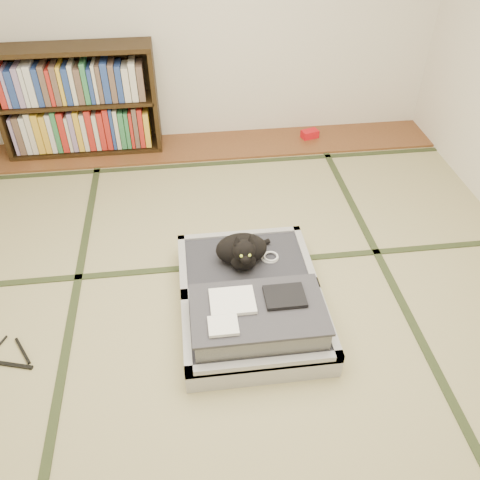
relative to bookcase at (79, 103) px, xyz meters
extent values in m
plane|color=tan|center=(1.10, -2.07, -0.45)|extent=(4.50, 4.50, 0.00)
cube|color=brown|center=(1.10, -0.07, -0.44)|extent=(4.00, 0.50, 0.02)
cube|color=red|center=(2.01, -0.04, -0.40)|extent=(0.17, 0.13, 0.07)
cube|color=#2D381E|center=(0.10, -2.07, -0.45)|extent=(0.05, 4.50, 0.01)
cube|color=#2D381E|center=(2.10, -2.07, -0.45)|extent=(0.05, 4.50, 0.01)
cube|color=#2D381E|center=(1.10, -1.67, -0.45)|extent=(4.00, 0.05, 0.01)
cube|color=#2D381E|center=(1.10, -0.37, -0.45)|extent=(4.00, 0.05, 0.01)
cube|color=black|center=(-0.63, 0.00, 0.02)|extent=(0.04, 0.30, 0.84)
cube|color=black|center=(0.63, 0.00, 0.02)|extent=(0.04, 0.30, 0.84)
cube|color=black|center=(0.00, 0.00, -0.42)|extent=(1.30, 0.30, 0.04)
cube|color=black|center=(0.00, 0.00, 0.46)|extent=(1.30, 0.30, 0.04)
cube|color=black|center=(0.00, 0.00, 0.02)|extent=(1.25, 0.30, 0.03)
cube|color=black|center=(0.00, 0.14, 0.02)|extent=(1.30, 0.02, 0.84)
cube|color=gray|center=(0.00, -0.02, -0.20)|extent=(1.17, 0.21, 0.35)
cube|color=gray|center=(0.00, -0.02, 0.21)|extent=(1.17, 0.21, 0.32)
cube|color=#ADADB2|center=(1.17, -2.35, -0.38)|extent=(0.82, 0.55, 0.14)
cube|color=#2B2B32|center=(1.17, -2.35, -0.34)|extent=(0.73, 0.46, 0.11)
cube|color=#ADADB2|center=(1.17, -2.60, -0.30)|extent=(0.82, 0.04, 0.05)
cube|color=#ADADB2|center=(1.17, -2.10, -0.30)|extent=(0.82, 0.04, 0.05)
cube|color=#ADADB2|center=(0.78, -2.35, -0.30)|extent=(0.04, 0.55, 0.05)
cube|color=#ADADB2|center=(1.55, -2.35, -0.30)|extent=(0.04, 0.55, 0.05)
cube|color=#ADADB2|center=(1.17, -1.80, -0.38)|extent=(0.82, 0.55, 0.14)
cube|color=#2B2B32|center=(1.17, -1.80, -0.34)|extent=(0.73, 0.46, 0.11)
cube|color=#ADADB2|center=(1.17, -2.06, -0.30)|extent=(0.82, 0.04, 0.05)
cube|color=#ADADB2|center=(1.17, -1.55, -0.30)|extent=(0.82, 0.04, 0.05)
cube|color=#ADADB2|center=(0.78, -1.80, -0.30)|extent=(0.04, 0.55, 0.05)
cube|color=#ADADB2|center=(1.55, -1.80, -0.30)|extent=(0.04, 0.55, 0.05)
cylinder|color=black|center=(1.17, -2.08, -0.30)|extent=(0.74, 0.03, 0.03)
cube|color=#9B9587|center=(1.17, -2.35, -0.24)|extent=(0.70, 0.43, 0.14)
cube|color=#3C3B43|center=(1.17, -2.35, -0.16)|extent=(0.72, 0.45, 0.02)
cube|color=white|center=(1.04, -2.30, -0.14)|extent=(0.24, 0.20, 0.02)
cube|color=black|center=(1.32, -2.30, -0.14)|extent=(0.22, 0.17, 0.02)
cube|color=white|center=(0.97, -2.46, -0.14)|extent=(0.15, 0.13, 0.02)
cube|color=white|center=(0.93, -2.61, -0.37)|extent=(0.07, 0.01, 0.05)
cube|color=white|center=(1.06, -2.61, -0.39)|extent=(0.05, 0.01, 0.04)
cube|color=orange|center=(1.44, -2.61, -0.37)|extent=(0.05, 0.01, 0.04)
cube|color=#197F33|center=(1.36, -2.61, -0.35)|extent=(0.04, 0.01, 0.03)
ellipsoid|color=black|center=(1.15, -1.81, -0.20)|extent=(0.32, 0.21, 0.20)
ellipsoid|color=black|center=(1.15, -1.91, -0.22)|extent=(0.16, 0.11, 0.11)
ellipsoid|color=black|center=(1.15, -1.94, -0.10)|extent=(0.14, 0.12, 0.13)
sphere|color=black|center=(1.15, -1.99, -0.12)|extent=(0.06, 0.06, 0.06)
cone|color=black|center=(1.11, -1.92, -0.03)|extent=(0.05, 0.06, 0.06)
cone|color=black|center=(1.18, -1.92, -0.03)|extent=(0.05, 0.06, 0.06)
sphere|color=#A5BF33|center=(1.12, -2.00, -0.09)|extent=(0.02, 0.02, 0.02)
sphere|color=#A5BF33|center=(1.17, -2.00, -0.09)|extent=(0.02, 0.02, 0.02)
cylinder|color=black|center=(1.25, -1.71, -0.27)|extent=(0.19, 0.11, 0.03)
torus|color=white|center=(1.33, -1.81, -0.29)|extent=(0.11, 0.11, 0.02)
torus|color=white|center=(1.33, -1.82, -0.27)|extent=(0.10, 0.10, 0.01)
cube|color=black|center=(-0.14, -2.24, -0.44)|extent=(0.12, 0.19, 0.01)
cylinder|color=black|center=(-0.27, -2.15, -0.44)|extent=(0.04, 0.07, 0.01)
camera|label=1|loc=(0.84, -4.16, 1.83)|focal=38.00mm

